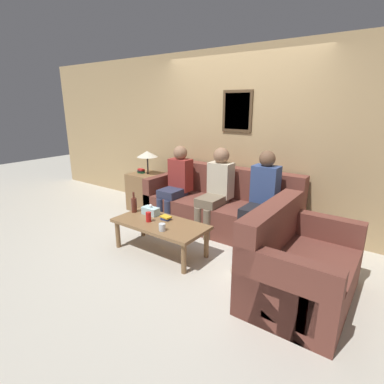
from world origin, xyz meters
TOP-DOWN VIEW (x-y plane):
  - ground_plane at (0.00, 0.00)m, footprint 16.00×16.00m
  - wall_back at (0.00, 0.96)m, footprint 9.00×0.08m
  - couch_main at (0.00, 0.51)m, footprint 2.28×0.85m
  - couch_side at (1.47, -0.54)m, footprint 0.85×1.23m
  - coffee_table at (-0.20, -0.62)m, footprint 1.20×0.57m
  - side_table_with_lamp at (-1.48, 0.46)m, footprint 0.51×0.51m
  - wine_bottle at (-0.73, -0.54)m, footprint 0.07×0.07m
  - drinking_glass at (-0.01, -0.79)m, footprint 0.08×0.08m
  - book_stack at (-0.20, -0.51)m, footprint 0.15×0.11m
  - soda_can at (-0.33, -0.68)m, footprint 0.07×0.07m
  - tissue_box at (-0.48, -0.49)m, footprint 0.23×0.12m
  - person_left at (-0.70, 0.34)m, footprint 0.34×0.58m
  - person_middle at (-0.00, 0.38)m, footprint 0.34×0.63m
  - person_right at (0.70, 0.35)m, footprint 0.34×0.63m
  - teddy_bear at (0.87, -0.56)m, footprint 0.17×0.17m

SIDE VIEW (x-z plane):
  - ground_plane at x=0.00m, z-range 0.00..0.00m
  - teddy_bear at x=0.87m, z-range -0.02..0.25m
  - couch_main at x=0.00m, z-range -0.14..0.75m
  - couch_side at x=1.47m, z-range -0.13..0.76m
  - coffee_table at x=-0.20m, z-range 0.15..0.55m
  - side_table_with_lamp at x=-1.48m, z-range -0.15..0.89m
  - book_stack at x=-0.20m, z-range 0.40..0.45m
  - drinking_glass at x=-0.01m, z-range 0.40..0.49m
  - tissue_box at x=-0.48m, z-range 0.38..0.53m
  - soda_can at x=-0.33m, z-range 0.40..0.52m
  - wine_bottle at x=-0.73m, z-range 0.37..0.64m
  - person_left at x=-0.70m, z-range 0.05..1.24m
  - person_middle at x=0.00m, z-range 0.05..1.27m
  - person_right at x=0.70m, z-range 0.04..1.28m
  - wall_back at x=0.00m, z-range 0.00..2.60m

